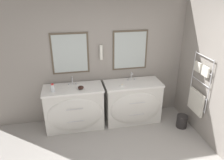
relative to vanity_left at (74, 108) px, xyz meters
The scene contains 10 objects.
wall_back 1.18m from the vanity_left, 27.47° to the left, with size 4.91×0.14×2.60m.
wall_right 2.69m from the vanity_left, 19.36° to the right, with size 0.13×4.26×2.60m.
vanity_left is the anchor object (origin of this frame).
vanity_right 1.22m from the vanity_left, ahead, with size 1.17×0.62×0.88m.
faucet_left 0.54m from the vanity_left, 90.00° to the left, with size 0.17×0.11×0.18m.
faucet_right 1.33m from the vanity_left, ahead, with size 0.17×0.11×0.18m.
toiletry_bottle 0.63m from the vanity_left, behind, with size 0.07×0.07×0.16m.
amenity_bowl 0.49m from the vanity_left, 20.20° to the right, with size 0.11×0.11×0.07m.
soap_dish 1.06m from the vanity_left, ahead, with size 0.09×0.06×0.04m.
waste_bin 2.22m from the vanity_left, 11.59° to the right, with size 0.22×0.22×0.26m.
Camera 1 is at (-0.73, -2.05, 2.70)m, focal length 35.00 mm.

